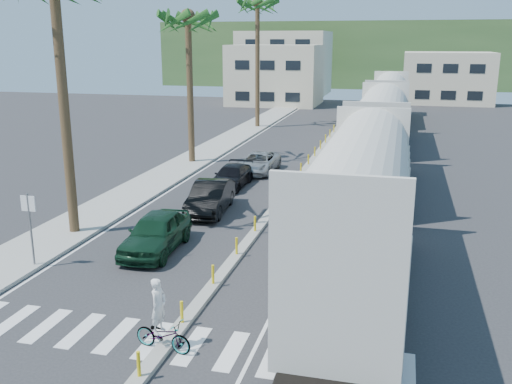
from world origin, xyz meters
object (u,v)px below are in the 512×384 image
street_sign (30,219)px  cyclist (162,328)px  car_second (210,197)px  car_lead (156,233)px

street_sign → cyclist: size_ratio=1.38×
street_sign → car_second: (4.22, 8.77, -1.18)m
street_sign → car_lead: (3.84, 2.88, -1.16)m
car_second → cyclist: (3.05, -13.18, -0.11)m
street_sign → cyclist: street_sign is taller
cyclist → car_second: bearing=22.7°
cyclist → street_sign: bearing=68.5°
street_sign → car_second: 9.80m
street_sign → car_lead: street_sign is taller
car_second → cyclist: 13.53m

